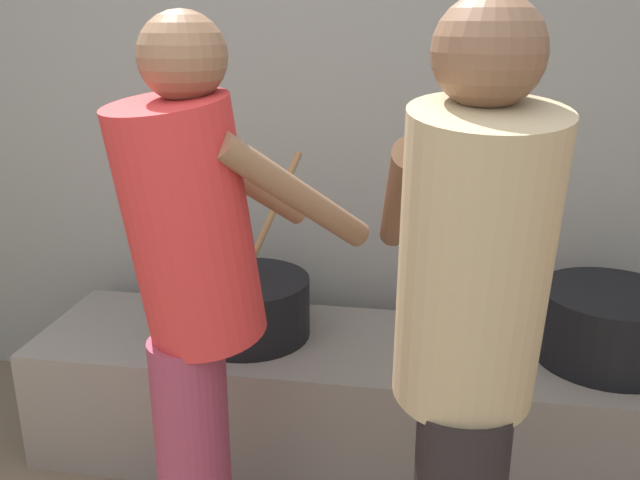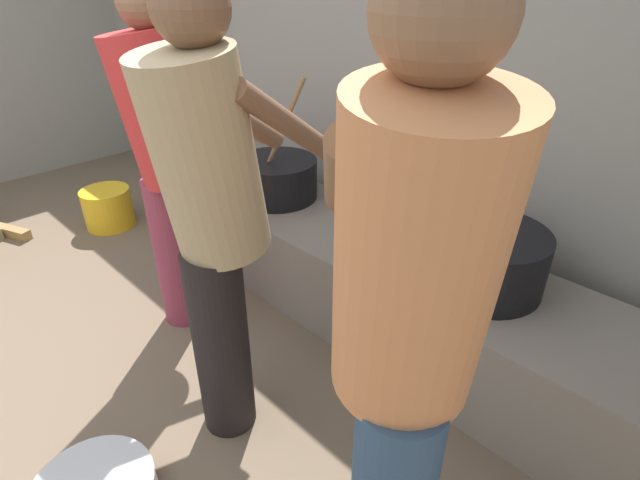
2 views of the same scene
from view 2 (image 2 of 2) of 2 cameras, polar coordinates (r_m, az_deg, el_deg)
name	(u,v)px [view 2 (image 2 of 2)]	position (r m, az deg, el deg)	size (l,w,h in m)	color
block_enclosure_rear	(334,78)	(2.95, 1.61, 18.36)	(5.43, 0.20, 2.01)	gray
hearth_ledge	(359,273)	(2.46, 4.61, -3.88)	(2.73, 0.60, 0.45)	slate
cooking_pot_main	(277,178)	(2.69, -5.10, 7.22)	(0.44, 0.44, 0.67)	black
cooking_pot_secondary	(485,259)	(2.02, 18.75, -2.08)	(0.47, 0.47, 0.24)	black
cook_in_red_shirt	(166,149)	(2.21, -17.55, 10.11)	(0.67, 0.70, 1.56)	#8C3347
cook_in_tan_shirt	(213,210)	(1.56, -12.42, 3.43)	(0.39, 0.69, 1.59)	black
cook_in_orange_shirt	(407,335)	(1.00, 10.18, -10.84)	(0.70, 0.71, 1.63)	navy
bucket_yellow_plastic	(108,208)	(3.62, -23.55, 3.47)	(0.32, 0.32, 0.26)	gold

